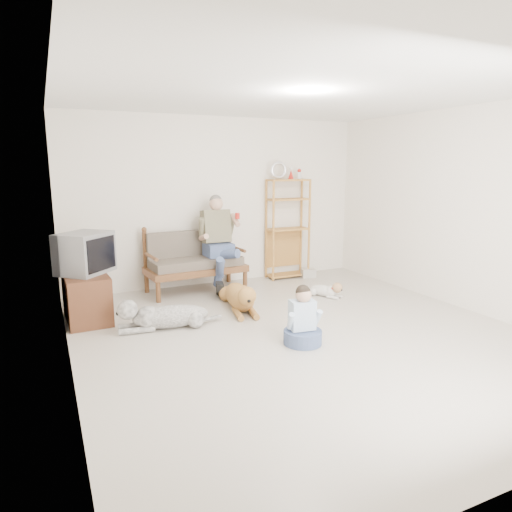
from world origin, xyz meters
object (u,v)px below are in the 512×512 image
loveseat (194,260)px  golden_retriever (240,297)px  tv_stand (86,297)px  etagere (288,228)px

loveseat → golden_retriever: (0.27, -1.19, -0.31)m
golden_retriever → tv_stand: bearing=179.3°
loveseat → golden_retriever: bearing=-81.3°
etagere → tv_stand: (-3.40, -0.92, -0.58)m
etagere → golden_retriever: bearing=-137.6°
tv_stand → golden_retriever: size_ratio=0.67×
loveseat → tv_stand: 1.86m
tv_stand → golden_retriever: 1.99m
loveseat → tv_stand: loveseat is taller
tv_stand → golden_retriever: bearing=-14.4°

